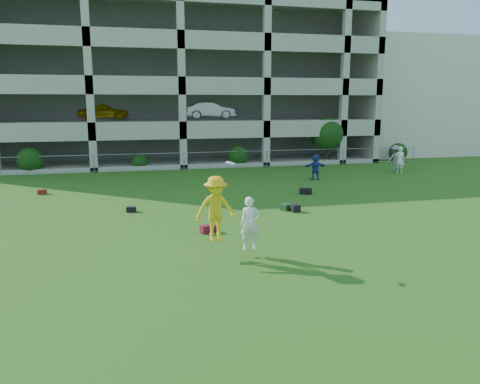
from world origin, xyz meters
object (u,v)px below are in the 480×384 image
object	(u,v)px
stucco_building	(408,98)
bystander_f	(395,159)
bystander_e	(400,160)
parking_garage	(170,85)
bystander_d	(315,167)
crate_d	(295,208)
frisbee_contest	(222,211)

from	to	relation	value
stucco_building	bystander_f	world-z (taller)	stucco_building
bystander_e	parking_garage	world-z (taller)	parking_garage
bystander_d	bystander_f	world-z (taller)	bystander_f
bystander_d	bystander_f	distance (m)	6.73
bystander_e	bystander_f	world-z (taller)	bystander_f
crate_d	frisbee_contest	size ratio (longest dim) A/B	0.13
frisbee_contest	bystander_e	bearing A→B (deg)	43.64
bystander_e	frisbee_contest	size ratio (longest dim) A/B	0.64
bystander_d	stucco_building	bearing A→B (deg)	-137.22
frisbee_contest	stucco_building	bearing A→B (deg)	49.31
bystander_e	parking_garage	bearing A→B (deg)	8.88
bystander_d	bystander_e	size ratio (longest dim) A/B	0.88
stucco_building	bystander_f	distance (m)	16.89
bystander_e	parking_garage	distance (m)	19.99
stucco_building	bystander_d	world-z (taller)	stucco_building
stucco_building	bystander_d	xyz separation A→B (m)	(-15.83, -15.26, -4.23)
crate_d	stucco_building	bearing A→B (deg)	48.96
parking_garage	stucco_building	bearing A→B (deg)	0.75
bystander_f	frisbee_contest	bearing A→B (deg)	45.43
bystander_e	frisbee_contest	distance (m)	20.47
crate_d	parking_garage	world-z (taller)	parking_garage
stucco_building	frisbee_contest	size ratio (longest dim) A/B	5.88
crate_d	frisbee_contest	xyz separation A→B (m)	(-4.23, -5.20, 1.30)
stucco_building	parking_garage	distance (m)	23.03
bystander_f	crate_d	distance (m)	14.13
bystander_d	bystander_e	bearing A→B (deg)	-169.53
crate_d	parking_garage	xyz separation A→B (m)	(-3.12, 22.54, 5.86)
bystander_f	frisbee_contest	distance (m)	20.76
bystander_d	parking_garage	size ratio (longest dim) A/B	0.05
bystander_e	crate_d	bearing A→B (deg)	93.83
bystander_d	crate_d	distance (m)	8.62
bystander_d	frisbee_contest	bearing A→B (deg)	55.89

